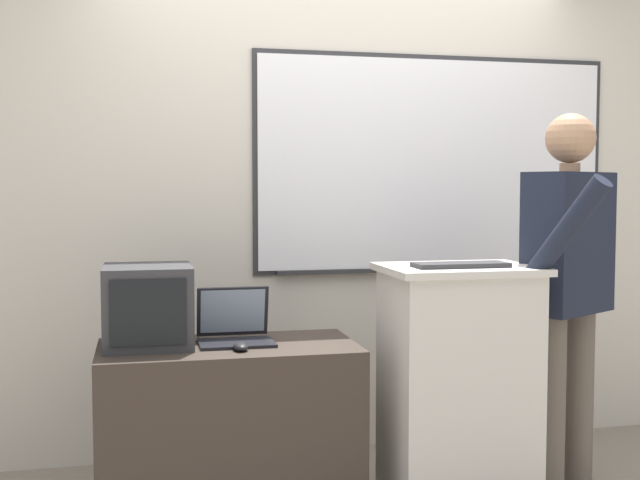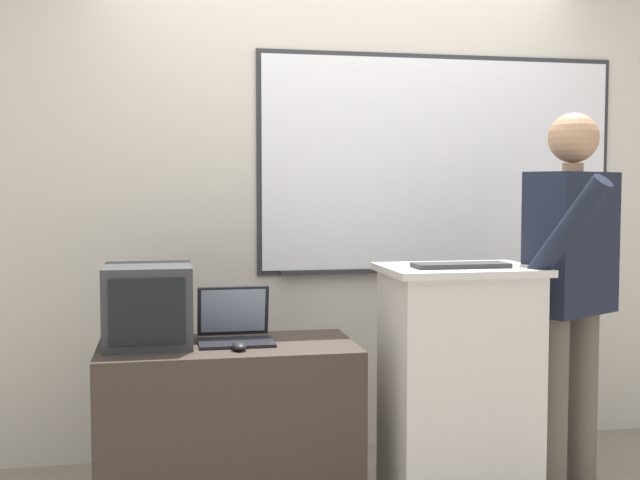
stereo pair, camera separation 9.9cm
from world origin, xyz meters
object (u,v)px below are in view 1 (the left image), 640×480
(lectern_podium, at_px, (458,388))
(computer_mouse_by_laptop, at_px, (241,347))
(crt_monitor, at_px, (148,306))
(person_presenter, at_px, (569,275))
(side_desk, at_px, (229,431))
(wireless_keyboard, at_px, (461,265))
(laptop, at_px, (234,326))

(lectern_podium, xyz_separation_m, computer_mouse_by_laptop, (-0.94, 0.00, 0.22))
(crt_monitor, bearing_deg, person_presenter, -4.67)
(lectern_podium, height_order, side_desk, lectern_podium)
(side_desk, bearing_deg, computer_mouse_by_laptop, -74.50)
(wireless_keyboard, bearing_deg, crt_monitor, 168.79)
(person_presenter, relative_size, wireless_keyboard, 4.33)
(lectern_podium, xyz_separation_m, side_desk, (-0.97, 0.13, -0.16))
(side_desk, bearing_deg, lectern_podium, -7.68)
(lectern_podium, distance_m, laptop, 1.00)
(computer_mouse_by_laptop, relative_size, crt_monitor, 0.26)
(person_presenter, relative_size, computer_mouse_by_laptop, 17.20)
(lectern_podium, relative_size, side_desk, 0.99)
(laptop, bearing_deg, wireless_keyboard, -15.88)
(person_presenter, xyz_separation_m, wireless_keyboard, (-0.56, -0.10, 0.07))
(wireless_keyboard, bearing_deg, side_desk, 168.59)
(computer_mouse_by_laptop, height_order, crt_monitor, crt_monitor)
(crt_monitor, bearing_deg, lectern_podium, -8.42)
(person_presenter, distance_m, wireless_keyboard, 0.57)
(laptop, relative_size, computer_mouse_by_laptop, 3.14)
(lectern_podium, height_order, laptop, lectern_podium)
(lectern_podium, bearing_deg, laptop, 167.96)
(lectern_podium, distance_m, computer_mouse_by_laptop, 0.96)
(wireless_keyboard, xyz_separation_m, crt_monitor, (-1.28, 0.25, -0.17))
(side_desk, relative_size, computer_mouse_by_laptop, 10.71)
(computer_mouse_by_laptop, bearing_deg, person_presenter, 1.58)
(wireless_keyboard, bearing_deg, lectern_podium, 72.32)
(lectern_podium, distance_m, crt_monitor, 1.36)
(wireless_keyboard, distance_m, computer_mouse_by_laptop, 0.97)
(side_desk, relative_size, laptop, 3.40)
(lectern_podium, bearing_deg, wireless_keyboard, -107.68)
(lectern_podium, bearing_deg, side_desk, 172.32)
(computer_mouse_by_laptop, bearing_deg, crt_monitor, 152.19)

